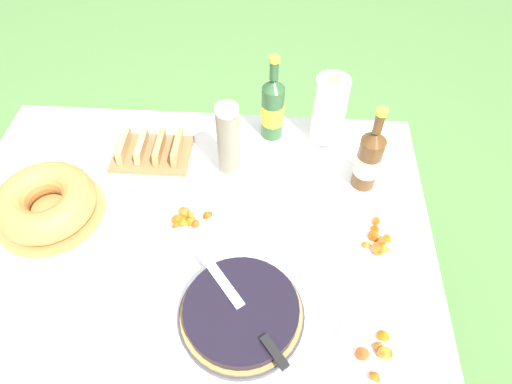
{
  "coord_description": "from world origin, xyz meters",
  "views": [
    {
      "loc": [
        0.25,
        -0.73,
        1.88
      ],
      "look_at": [
        0.19,
        0.14,
        0.82
      ],
      "focal_mm": 32.0,
      "sensor_mm": 36.0,
      "label": 1
    }
  ],
  "objects_px": {
    "cider_bottle_green": "(273,108)",
    "snack_plate_left": "(381,354)",
    "berry_tart": "(241,313)",
    "serving_knife": "(248,316)",
    "paper_towel_roll": "(329,110)",
    "cider_bottle_amber": "(369,159)",
    "snack_plate_right": "(188,217)",
    "bread_board": "(151,151)",
    "bundt_cake": "(46,203)",
    "cup_stack": "(229,141)",
    "snack_plate_near": "(377,238)"
  },
  "relations": [
    {
      "from": "cup_stack",
      "to": "cider_bottle_amber",
      "type": "distance_m",
      "value": 0.43
    },
    {
      "from": "berry_tart",
      "to": "serving_knife",
      "type": "bearing_deg",
      "value": -51.41
    },
    {
      "from": "bundt_cake",
      "to": "snack_plate_right",
      "type": "relative_size",
      "value": 1.67
    },
    {
      "from": "snack_plate_right",
      "to": "snack_plate_left",
      "type": "bearing_deg",
      "value": -35.44
    },
    {
      "from": "serving_knife",
      "to": "cup_stack",
      "type": "height_order",
      "value": "cup_stack"
    },
    {
      "from": "cider_bottle_green",
      "to": "snack_plate_left",
      "type": "relative_size",
      "value": 1.34
    },
    {
      "from": "bundt_cake",
      "to": "cup_stack",
      "type": "relative_size",
      "value": 1.22
    },
    {
      "from": "snack_plate_right",
      "to": "paper_towel_roll",
      "type": "bearing_deg",
      "value": 42.78
    },
    {
      "from": "bread_board",
      "to": "paper_towel_roll",
      "type": "bearing_deg",
      "value": 12.8
    },
    {
      "from": "bread_board",
      "to": "snack_plate_left",
      "type": "bearing_deg",
      "value": -42.35
    },
    {
      "from": "cider_bottle_amber",
      "to": "cider_bottle_green",
      "type": "bearing_deg",
      "value": 145.18
    },
    {
      "from": "snack_plate_left",
      "to": "bundt_cake",
      "type": "bearing_deg",
      "value": 158.54
    },
    {
      "from": "cup_stack",
      "to": "snack_plate_right",
      "type": "xyz_separation_m",
      "value": [
        -0.1,
        -0.21,
        -0.12
      ]
    },
    {
      "from": "berry_tart",
      "to": "snack_plate_near",
      "type": "distance_m",
      "value": 0.46
    },
    {
      "from": "snack_plate_left",
      "to": "paper_towel_roll",
      "type": "xyz_separation_m",
      "value": [
        -0.11,
        0.77,
        0.11
      ]
    },
    {
      "from": "bread_board",
      "to": "berry_tart",
      "type": "bearing_deg",
      "value": -57.83
    },
    {
      "from": "cider_bottle_amber",
      "to": "bread_board",
      "type": "height_order",
      "value": "cider_bottle_amber"
    },
    {
      "from": "snack_plate_near",
      "to": "snack_plate_right",
      "type": "height_order",
      "value": "snack_plate_near"
    },
    {
      "from": "cider_bottle_amber",
      "to": "snack_plate_left",
      "type": "xyz_separation_m",
      "value": [
        -0.0,
        -0.56,
        -0.1
      ]
    },
    {
      "from": "cider_bottle_green",
      "to": "snack_plate_left",
      "type": "height_order",
      "value": "cider_bottle_green"
    },
    {
      "from": "bread_board",
      "to": "cider_bottle_green",
      "type": "bearing_deg",
      "value": 18.46
    },
    {
      "from": "snack_plate_left",
      "to": "cider_bottle_amber",
      "type": "bearing_deg",
      "value": 89.68
    },
    {
      "from": "snack_plate_near",
      "to": "serving_knife",
      "type": "bearing_deg",
      "value": -141.12
    },
    {
      "from": "snack_plate_left",
      "to": "bread_board",
      "type": "relative_size",
      "value": 0.91
    },
    {
      "from": "cider_bottle_green",
      "to": "cider_bottle_amber",
      "type": "height_order",
      "value": "cider_bottle_green"
    },
    {
      "from": "serving_knife",
      "to": "cider_bottle_green",
      "type": "distance_m",
      "value": 0.72
    },
    {
      "from": "serving_knife",
      "to": "paper_towel_roll",
      "type": "bearing_deg",
      "value": -55.59
    },
    {
      "from": "snack_plate_near",
      "to": "snack_plate_left",
      "type": "height_order",
      "value": "snack_plate_near"
    },
    {
      "from": "snack_plate_right",
      "to": "bread_board",
      "type": "xyz_separation_m",
      "value": [
        -0.17,
        0.26,
        0.01
      ]
    },
    {
      "from": "serving_knife",
      "to": "cup_stack",
      "type": "distance_m",
      "value": 0.55
    },
    {
      "from": "cider_bottle_amber",
      "to": "snack_plate_right",
      "type": "height_order",
      "value": "cider_bottle_amber"
    },
    {
      "from": "cider_bottle_amber",
      "to": "bundt_cake",
      "type": "bearing_deg",
      "value": -169.09
    },
    {
      "from": "serving_knife",
      "to": "cider_bottle_amber",
      "type": "relative_size",
      "value": 1.01
    },
    {
      "from": "serving_knife",
      "to": "cup_stack",
      "type": "relative_size",
      "value": 1.15
    },
    {
      "from": "bundt_cake",
      "to": "cider_bottle_green",
      "type": "bearing_deg",
      "value": 31.0
    },
    {
      "from": "cup_stack",
      "to": "bread_board",
      "type": "xyz_separation_m",
      "value": [
        -0.27,
        0.05,
        -0.11
      ]
    },
    {
      "from": "serving_knife",
      "to": "bundt_cake",
      "type": "distance_m",
      "value": 0.71
    },
    {
      "from": "berry_tart",
      "to": "snack_plate_left",
      "type": "distance_m",
      "value": 0.36
    },
    {
      "from": "bundt_cake",
      "to": "cider_bottle_amber",
      "type": "distance_m",
      "value": 0.98
    },
    {
      "from": "snack_plate_near",
      "to": "paper_towel_roll",
      "type": "xyz_separation_m",
      "value": [
        -0.13,
        0.43,
        0.11
      ]
    },
    {
      "from": "serving_knife",
      "to": "cup_stack",
      "type": "bearing_deg",
      "value": -28.08
    },
    {
      "from": "berry_tart",
      "to": "snack_plate_right",
      "type": "distance_m",
      "value": 0.35
    },
    {
      "from": "cider_bottle_amber",
      "to": "paper_towel_roll",
      "type": "relative_size",
      "value": 1.26
    },
    {
      "from": "paper_towel_roll",
      "to": "cider_bottle_green",
      "type": "bearing_deg",
      "value": -179.94
    },
    {
      "from": "snack_plate_left",
      "to": "bread_board",
      "type": "height_order",
      "value": "bread_board"
    },
    {
      "from": "cup_stack",
      "to": "snack_plate_near",
      "type": "bearing_deg",
      "value": -28.87
    },
    {
      "from": "serving_knife",
      "to": "paper_towel_roll",
      "type": "height_order",
      "value": "paper_towel_roll"
    },
    {
      "from": "cider_bottle_green",
      "to": "bread_board",
      "type": "distance_m",
      "value": 0.43
    },
    {
      "from": "cup_stack",
      "to": "paper_towel_roll",
      "type": "relative_size",
      "value": 1.1
    },
    {
      "from": "serving_knife",
      "to": "snack_plate_right",
      "type": "height_order",
      "value": "serving_knife"
    }
  ]
}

